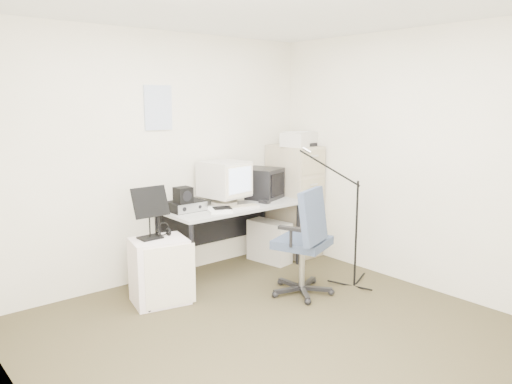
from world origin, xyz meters
TOP-DOWN VIEW (x-y plane):
  - floor at (0.00, 0.00)m, footprint 3.60×3.60m
  - ceiling at (0.00, 0.00)m, footprint 3.60×3.60m
  - wall_back at (0.00, 1.80)m, footprint 3.60×0.02m
  - wall_left at (-1.80, 0.00)m, footprint 0.02×3.60m
  - wall_right at (1.80, 0.00)m, footprint 0.02×3.60m
  - wall_calendar at (-0.02, 1.79)m, footprint 0.30×0.02m
  - filing_cabinet at (1.58, 1.48)m, footprint 0.40×0.60m
  - printer at (1.58, 1.41)m, footprint 0.47×0.38m
  - desk at (0.63, 1.45)m, footprint 1.50×0.70m
  - crt_monitor at (0.59, 1.53)m, footprint 0.48×0.50m
  - crt_tv at (1.12, 1.53)m, footprint 0.49×0.50m
  - desk_speaker at (0.84, 1.60)m, footprint 0.09×0.09m
  - keyboard at (0.58, 1.26)m, footprint 0.43×0.22m
  - mouse at (0.95, 1.29)m, footprint 0.09×0.13m
  - radio_receiver at (0.11, 1.52)m, footprint 0.35×0.25m
  - radio_speaker at (0.05, 1.47)m, footprint 0.15×0.14m
  - papers at (0.36, 1.30)m, footprint 0.32×0.36m
  - pc_tower at (1.15, 1.43)m, footprint 0.30×0.53m
  - office_chair at (0.75, 0.51)m, footprint 0.78×0.78m
  - side_cart at (-0.39, 1.19)m, footprint 0.55×0.48m
  - music_stand at (-0.44, 1.25)m, footprint 0.33×0.18m
  - headphones at (-0.31, 1.24)m, footprint 0.16×0.16m
  - mic_stand at (1.30, 0.31)m, footprint 0.03×0.03m

SIDE VIEW (x-z plane):
  - floor at x=0.00m, z-range -0.01..0.00m
  - pc_tower at x=1.15m, z-range 0.00..0.47m
  - side_cart at x=-0.39m, z-range 0.00..0.60m
  - desk at x=0.63m, z-range 0.00..0.73m
  - office_chair at x=0.75m, z-range 0.00..1.05m
  - headphones at x=-0.31m, z-range 0.63..0.65m
  - filing_cabinet at x=1.58m, z-range 0.00..1.30m
  - mic_stand at x=1.30m, z-range 0.00..1.39m
  - papers at x=0.36m, z-range 0.73..0.75m
  - keyboard at x=0.58m, z-range 0.73..0.75m
  - mouse at x=0.95m, z-range 0.73..0.76m
  - radio_receiver at x=0.11m, z-range 0.73..0.83m
  - desk_speaker at x=0.84m, z-range 0.73..0.89m
  - music_stand at x=-0.44m, z-range 0.60..1.08m
  - crt_tv at x=1.12m, z-range 0.73..1.07m
  - radio_speaker at x=0.05m, z-range 0.83..0.98m
  - crt_monitor at x=0.59m, z-range 0.73..1.19m
  - wall_back at x=0.00m, z-range 0.00..2.50m
  - wall_left at x=-1.80m, z-range 0.00..2.50m
  - wall_right at x=1.80m, z-range 0.00..2.50m
  - printer at x=1.58m, z-range 1.30..1.46m
  - wall_calendar at x=-0.02m, z-range 1.53..1.97m
  - ceiling at x=0.00m, z-range 2.50..2.50m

